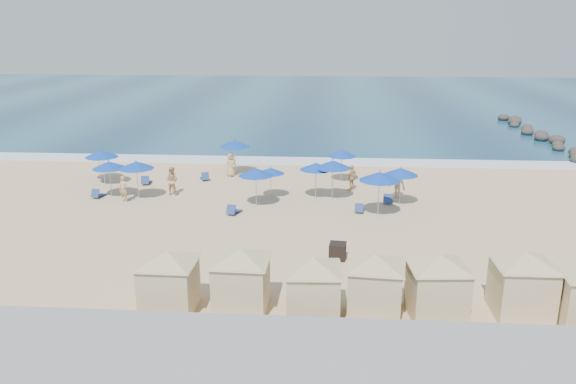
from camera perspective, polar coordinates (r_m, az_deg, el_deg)
The scene contains 35 objects.
ground at distance 31.25m, azimuth -2.02°, elevation -3.47°, with size 160.00×160.00×0.00m, color #D6B387.
ocean at distance 84.92m, azimuth 1.90°, elevation 9.37°, with size 160.00×80.00×0.06m, color navy.
surf_line at distance 46.05m, azimuth -0.01°, elevation 3.20°, with size 160.00×2.50×0.08m, color white.
seawall at distance 18.91m, azimuth -6.48°, elevation -15.70°, with size 160.00×6.10×1.22m.
rock_jetty at distance 58.88m, azimuth 24.80°, elevation 4.94°, with size 2.56×26.66×0.96m.
trash_bin at distance 26.96m, azimuth 5.06°, elevation -6.00°, with size 0.78×0.78×0.78m, color black.
cabana_0 at distance 22.31m, azimuth -12.06°, elevation -8.05°, with size 4.34×4.34×2.72m.
cabana_1 at distance 22.01m, azimuth -4.80°, elevation -8.00°, with size 4.41×4.41×2.76m.
cabana_2 at distance 21.33m, azimuth 2.54°, elevation -8.91°, with size 4.29×4.29×2.69m.
cabana_3 at distance 21.85m, azimuth 8.81°, elevation -8.44°, with size 4.29×4.29×2.70m.
cabana_4 at distance 22.13m, azimuth 14.99°, elevation -8.36°, with size 4.43×4.43×2.79m.
cabana_5 at distance 23.30m, azimuth 22.80°, elevation -7.78°, with size 4.51×4.51×2.83m.
umbrella_0 at distance 42.16m, azimuth -18.71°, elevation 3.66°, with size 1.94×1.94×2.21m.
umbrella_1 at distance 37.69m, azimuth -17.74°, elevation 2.63°, with size 2.16×2.16×2.46m.
umbrella_2 at distance 40.80m, azimuth -18.37°, elevation 3.70°, with size 2.23×2.23×2.54m.
umbrella_3 at distance 36.78m, azimuth -15.17°, elevation 2.67°, with size 2.26×2.26×2.57m.
umbrella_4 at distance 41.82m, azimuth -5.45°, elevation 4.93°, with size 2.34×2.34×2.66m.
umbrella_5 at distance 35.89m, azimuth -1.78°, elevation 2.19°, with size 1.81×1.81×2.06m.
umbrella_6 at distance 34.14m, azimuth -3.29°, elevation 2.05°, with size 2.18×2.18×2.48m.
umbrella_7 at distance 35.60m, azimuth 4.58°, elevation 2.83°, with size 2.31×2.31×2.63m.
umbrella_8 at distance 35.76m, azimuth 2.86°, elevation 2.62°, with size 2.12×2.12×2.41m.
umbrella_9 at distance 39.76m, azimuth 5.50°, elevation 3.95°, with size 2.09×2.09×2.38m.
umbrella_10 at distance 35.01m, azimuth 11.40°, elevation 2.05°, with size 2.15×2.15×2.45m.
umbrella_11 at distance 32.70m, azimuth 9.28°, elevation 1.59°, with size 2.40×2.40×2.74m.
beach_chair_0 at distance 38.30m, azimuth -18.73°, elevation -0.20°, with size 0.73×1.26×0.65m.
beach_chair_1 at distance 40.56m, azimuth -14.21°, elevation 1.10°, with size 0.64×1.26×0.67m.
beach_chair_2 at distance 40.80m, azimuth -8.46°, elevation 1.52°, with size 0.92×1.29×0.65m.
beach_chair_3 at distance 33.25m, azimuth -5.56°, elevation -1.86°, with size 0.89×1.33×0.67m.
beach_chair_4 at distance 33.73m, azimuth 7.26°, elevation -1.68°, with size 0.63×1.18×0.62m.
beach_chair_5 at distance 35.68m, azimuth 10.11°, elevation -0.75°, with size 0.71×1.31×0.69m.
beachgoer_0 at distance 36.68m, azimuth -16.38°, elevation 0.30°, with size 0.62×0.41×1.70m, color tan.
beachgoer_1 at distance 37.55m, azimuth -11.72°, elevation 1.15°, with size 0.91×0.71×1.88m, color tan.
beachgoer_2 at distance 37.96m, azimuth 6.48°, elevation 1.46°, with size 1.02×0.43×1.75m, color tan.
beachgoer_3 at distance 36.65m, azimuth 11.02°, elevation 0.82°, with size 1.22×0.70×1.88m, color tan.
beachgoer_4 at distance 41.39m, azimuth -5.82°, elevation 2.77°, with size 0.86×0.56×1.77m, color tan.
Camera 1 is at (3.17, -29.18, 10.73)m, focal length 35.00 mm.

